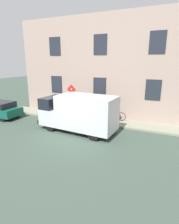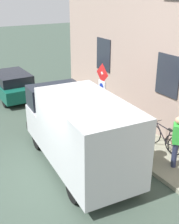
% 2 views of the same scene
% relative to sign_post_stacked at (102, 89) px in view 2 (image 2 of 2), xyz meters
% --- Properties ---
extents(ground_plane, '(80.00, 80.00, 0.00)m').
position_rel_sign_post_stacked_xyz_m(ground_plane, '(-2.77, -1.70, -1.93)').
color(ground_plane, '#38473D').
extents(sidewalk_slab, '(1.90, 17.19, 0.14)m').
position_rel_sign_post_stacked_xyz_m(sidewalk_slab, '(0.74, -1.70, -1.86)').
color(sidewalk_slab, gray).
rests_on(sidewalk_slab, ground_plane).
extents(sign_post_stacked, '(0.15, 0.56, 2.66)m').
position_rel_sign_post_stacked_xyz_m(sign_post_stacked, '(0.00, 0.00, 0.00)').
color(sign_post_stacked, '#474C47').
rests_on(sign_post_stacked, sidewalk_slab).
extents(delivery_van, '(2.39, 5.46, 2.50)m').
position_rel_sign_post_stacked_xyz_m(delivery_van, '(-1.92, -1.60, -0.59)').
color(delivery_van, silver).
rests_on(delivery_van, ground_plane).
extents(parked_hatchback, '(1.77, 4.01, 1.38)m').
position_rel_sign_post_stacked_xyz_m(parked_hatchback, '(-1.76, 6.18, -1.19)').
color(parked_hatchback, '#0F5040').
rests_on(parked_hatchback, ground_plane).
extents(bicycle_black, '(0.46, 1.71, 0.89)m').
position_rel_sign_post_stacked_xyz_m(bicycle_black, '(1.14, -2.35, -1.42)').
color(bicycle_black, black).
rests_on(bicycle_black, sidewalk_slab).
extents(pedestrian, '(0.47, 0.47, 1.72)m').
position_rel_sign_post_stacked_xyz_m(pedestrian, '(0.62, -3.35, -0.86)').
color(pedestrian, '#262B47').
rests_on(pedestrian, sidewalk_slab).
extents(litter_bin, '(0.44, 0.44, 0.90)m').
position_rel_sign_post_stacked_xyz_m(litter_bin, '(0.14, -2.52, -1.34)').
color(litter_bin, '#2D5133').
rests_on(litter_bin, sidewalk_slab).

